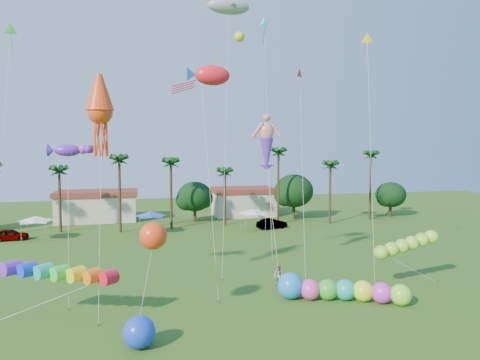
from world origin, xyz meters
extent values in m
plane|color=#285116|center=(0.00, 0.00, 0.00)|extent=(160.00, 160.00, 0.00)
cylinder|color=#3A2819|center=(-18.00, 41.00, 4.25)|extent=(0.36, 0.36, 8.50)
cylinder|color=#3A2819|center=(-10.00, 39.00, 5.00)|extent=(0.36, 0.36, 10.00)
cylinder|color=#3A2819|center=(-3.00, 40.00, 4.75)|extent=(0.36, 0.36, 9.50)
cylinder|color=#3A2819|center=(5.00, 41.00, 4.00)|extent=(0.36, 0.36, 8.00)
cylinder|color=#3A2819|center=(13.00, 40.00, 5.50)|extent=(0.36, 0.36, 11.00)
cylinder|color=#3A2819|center=(21.00, 39.00, 4.50)|extent=(0.36, 0.36, 9.00)
cylinder|color=#3A2819|center=(29.00, 41.00, 5.25)|extent=(0.36, 0.36, 10.50)
sphere|color=#113814|center=(1.00, 45.00, 4.03)|extent=(5.46, 5.46, 5.46)
sphere|color=#113814|center=(17.00, 44.00, 4.65)|extent=(6.30, 6.30, 6.30)
sphere|color=#113814|center=(34.00, 43.00, 3.72)|extent=(5.04, 5.04, 5.04)
cube|color=beige|center=(-14.00, 50.00, 2.00)|extent=(12.00, 7.00, 4.00)
cube|color=beige|center=(10.00, 50.00, 2.00)|extent=(10.00, 7.00, 4.00)
pyramid|color=white|center=(-20.00, 36.00, 2.75)|extent=(3.00, 3.00, 0.60)
pyramid|color=blue|center=(-6.00, 37.00, 2.75)|extent=(3.00, 3.00, 0.60)
pyramid|color=white|center=(8.00, 36.00, 2.75)|extent=(3.00, 3.00, 0.60)
imported|color=#4C4C54|center=(-23.15, 36.65, 0.72)|extent=(4.38, 2.16, 1.43)
imported|color=#4C4C54|center=(11.05, 36.85, 0.73)|extent=(4.70, 2.74, 1.46)
imported|color=gray|center=(3.65, 11.69, 0.93)|extent=(1.05, 1.13, 1.86)
sphere|color=#ED3E9C|center=(5.01, 8.27, 0.78)|extent=(1.56, 1.56, 1.56)
sphere|color=green|center=(6.29, 7.97, 0.78)|extent=(1.56, 1.56, 1.56)
sphere|color=#18AAA2|center=(7.53, 7.58, 0.78)|extent=(1.56, 1.56, 1.56)
sphere|color=#E2FF1A|center=(8.71, 7.04, 0.78)|extent=(1.56, 1.56, 1.56)
sphere|color=#DE34DF|center=(9.84, 6.37, 0.78)|extent=(1.56, 1.56, 1.56)
sphere|color=#80E733|center=(10.94, 5.65, 0.78)|extent=(1.56, 1.56, 1.56)
sphere|color=#1981E5|center=(3.65, 8.83, 0.99)|extent=(2.60, 2.60, 1.99)
sphere|color=blue|center=(-7.51, 3.12, 0.93)|extent=(1.85, 1.85, 1.85)
cylinder|color=red|center=(-11.20, 7.46, 2.94)|extent=(6.53, 4.75, 0.97)
cylinder|color=silver|center=(-13.28, 8.01, 1.47)|extent=(7.75, 1.13, 2.97)
ellipsoid|color=#91E432|center=(11.57, 9.35, 2.97)|extent=(6.41, 2.94, 1.39)
cylinder|color=silver|center=(14.36, 9.51, 1.49)|extent=(5.60, 0.34, 3.00)
cylinder|color=brown|center=(17.16, 9.67, 0.08)|extent=(0.08, 0.08, 0.16)
sphere|color=#FE3D14|center=(-6.57, 5.98, 5.86)|extent=(2.03, 2.03, 1.75)
cylinder|color=silver|center=(-7.09, 5.84, 2.93)|extent=(1.08, 0.31, 5.86)
cylinder|color=brown|center=(-7.62, 5.69, 0.08)|extent=(0.08, 0.08, 0.16)
cylinder|color=silver|center=(3.66, 13.24, 5.82)|extent=(0.30, 4.94, 11.65)
cylinder|color=brown|center=(3.52, 10.78, 0.08)|extent=(0.08, 0.08, 0.16)
ellipsoid|color=red|center=(-1.41, 13.90, 17.35)|extent=(4.60, 2.99, 1.82)
cylinder|color=silver|center=(-1.61, 11.56, 8.68)|extent=(0.43, 4.72, 17.36)
cylinder|color=brown|center=(-1.81, 9.21, 0.08)|extent=(0.08, 0.08, 0.16)
ellipsoid|color=gray|center=(1.37, 20.67, 25.24)|extent=(5.69, 2.35, 1.99)
cylinder|color=silver|center=(0.42, 17.56, 12.62)|extent=(1.93, 6.23, 25.25)
cylinder|color=brown|center=(-0.53, 14.46, 0.08)|extent=(0.08, 0.08, 0.16)
cone|color=#F94314|center=(-9.94, 10.28, 13.87)|extent=(2.24, 2.24, 5.48)
cylinder|color=silver|center=(-10.00, 8.56, 6.94)|extent=(0.15, 3.46, 13.88)
cylinder|color=brown|center=(-10.07, 6.84, 0.08)|extent=(0.08, 0.08, 0.16)
ellipsoid|color=#6A27C4|center=(-12.58, 13.19, 11.22)|extent=(3.71, 2.66, 1.30)
cylinder|color=silver|center=(-12.46, 11.67, 5.61)|extent=(0.27, 3.06, 11.23)
cylinder|color=brown|center=(-12.33, 10.15, 0.08)|extent=(0.08, 0.08, 0.16)
cone|color=red|center=(7.20, 16.51, 18.25)|extent=(0.94, 0.81, 1.03)
cylinder|color=silver|center=(6.61, 14.09, 9.13)|extent=(1.20, 4.88, 18.26)
cylinder|color=brown|center=(6.03, 11.66, 0.08)|extent=(0.08, 0.08, 0.16)
cone|color=yellow|center=(11.26, 11.64, 20.41)|extent=(1.22, 0.40, 1.19)
cylinder|color=silver|center=(10.83, 9.91, 10.21)|extent=(0.87, 3.49, 20.42)
cylinder|color=brown|center=(10.41, 8.18, 0.08)|extent=(0.08, 0.08, 0.16)
cone|color=green|center=(-17.96, 20.00, 21.56)|extent=(1.23, 0.50, 1.20)
cylinder|color=silver|center=(-18.36, 17.65, 10.78)|extent=(0.83, 4.72, 21.56)
cone|color=#1682CC|center=(5.48, 22.33, 24.42)|extent=(1.23, 0.79, 1.25)
cylinder|color=silver|center=(5.36, 20.34, 12.21)|extent=(0.25, 4.01, 24.43)
cylinder|color=brown|center=(5.25, 18.34, 0.08)|extent=(0.08, 0.08, 0.16)
camera|label=1|loc=(-7.34, -21.13, 11.24)|focal=32.00mm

